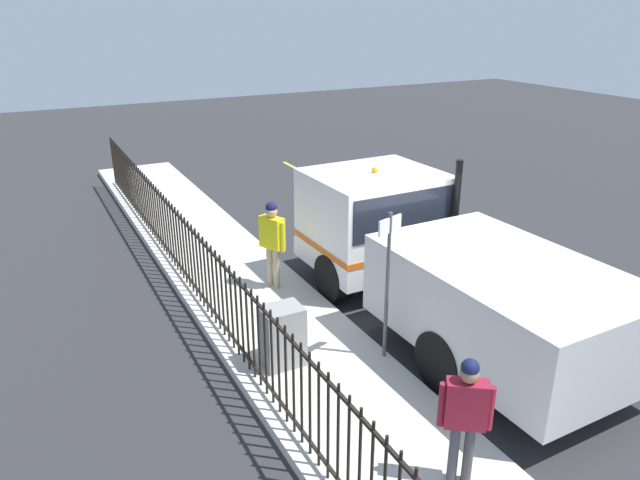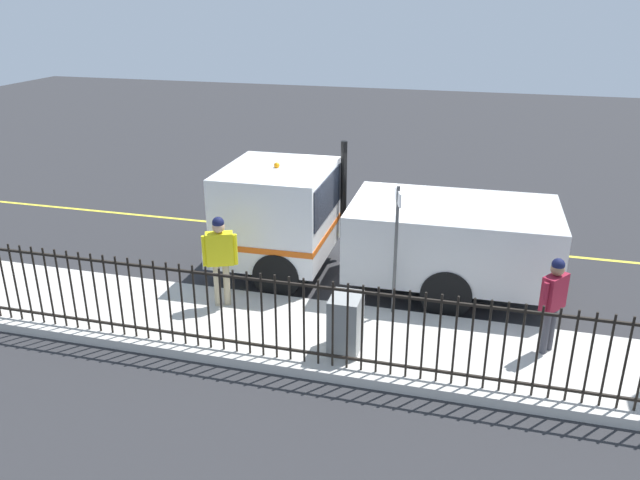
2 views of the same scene
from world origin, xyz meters
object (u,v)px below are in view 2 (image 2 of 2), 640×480
Objects in this scene: work_truck at (358,223)px; traffic_cone at (485,245)px; pedestrian_distant at (554,296)px; utility_cabinet at (346,323)px; street_sign at (396,236)px; worker_standing at (220,252)px.

work_truck is 3.36m from traffic_cone.
pedestrian_distant is 1.70× the size of utility_cabinet.
street_sign is at bearing 160.06° from utility_cabinet.
traffic_cone is 0.29× the size of street_sign.
pedestrian_distant is at bearing 75.26° from street_sign.
pedestrian_distant is 3.38m from utility_cabinet.
work_truck is 4.17× the size of pedestrian_distant.
worker_standing is 1.06× the size of pedestrian_distant.
utility_cabinet is (3.04, 0.44, -0.66)m from work_truck.
street_sign is (-0.70, -2.67, 0.49)m from pedestrian_distant.
pedestrian_distant is at bearing -25.10° from worker_standing.
work_truck is 1.84m from street_sign.
work_truck reaches higher than pedestrian_distant.
street_sign is (3.43, -1.58, 1.33)m from traffic_cone.
worker_standing reaches higher than traffic_cone.
worker_standing reaches higher than pedestrian_distant.
utility_cabinet is 5.41m from traffic_cone.
utility_cabinet is (0.97, 2.62, -0.59)m from worker_standing.
work_truck reaches higher than traffic_cone.
worker_standing is 0.73× the size of street_sign.
work_truck reaches higher than street_sign.
worker_standing is at bearing -110.38° from utility_cabinet.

